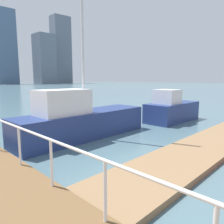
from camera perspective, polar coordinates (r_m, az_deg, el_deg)
ground_plane at (r=12.93m, az=-19.68°, el=-4.00°), size 300.00×300.00×0.00m
floating_dock at (r=9.25m, az=23.13°, el=-8.59°), size 12.82×2.00×0.18m
moored_boat_0 at (r=10.09m, az=-8.36°, el=-2.04°), size 6.74×1.83×10.22m
moored_boat_3 at (r=14.55m, az=15.49°, el=0.63°), size 4.20×1.74×2.09m
skyline_tower_4 at (r=134.24m, az=-26.50°, el=15.10°), size 10.81×8.11×39.56m
skyline_tower_5 at (r=134.28m, az=-17.42°, el=13.16°), size 10.31×10.29×28.18m
skyline_tower_6 at (r=151.74m, az=-13.35°, el=15.57°), size 11.94×8.91×43.00m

